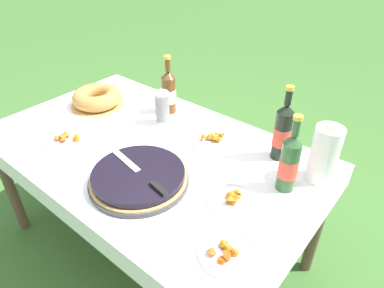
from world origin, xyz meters
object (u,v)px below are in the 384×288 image
at_px(serving_knife, 142,174).
at_px(cider_bottle_amber, 169,92).
at_px(berry_tart, 139,177).
at_px(snack_plate_left, 67,138).
at_px(bundt_cake, 97,98).
at_px(cup_stack, 162,108).
at_px(snack_plate_near, 227,251).
at_px(cider_bottle_green, 289,163).
at_px(snack_plate_right, 210,138).
at_px(paper_towel_roll, 324,154).
at_px(snack_plate_far, 232,200).
at_px(juice_bottle_red, 283,132).

height_order(serving_knife, cider_bottle_amber, cider_bottle_amber).
xyz_separation_m(berry_tart, serving_knife, (0.03, -0.01, 0.04)).
bearing_deg(snack_plate_left, serving_knife, -0.29).
bearing_deg(serving_knife, berry_tart, 0.00).
xyz_separation_m(bundt_cake, cup_stack, (0.42, 0.09, 0.04)).
xyz_separation_m(bundt_cake, snack_plate_near, (1.15, -0.38, -0.03)).
height_order(serving_knife, bundt_cake, bundt_cake).
distance_m(bundt_cake, cider_bottle_amber, 0.42).
relative_size(berry_tart, cider_bottle_amber, 1.28).
bearing_deg(snack_plate_left, bundt_cake, 118.74).
height_order(serving_knife, cider_bottle_green, cider_bottle_green).
distance_m(bundt_cake, snack_plate_left, 0.37).
relative_size(serving_knife, cup_stack, 2.12).
bearing_deg(cider_bottle_amber, snack_plate_left, -109.78).
xyz_separation_m(snack_plate_right, paper_towel_roll, (0.51, 0.06, 0.11)).
distance_m(berry_tart, paper_towel_roll, 0.74).
height_order(bundt_cake, cider_bottle_green, cider_bottle_green).
relative_size(berry_tart, snack_plate_far, 2.08).
height_order(berry_tart, bundt_cake, bundt_cake).
bearing_deg(snack_plate_far, cider_bottle_green, 60.46).
bearing_deg(cider_bottle_amber, berry_tart, -59.01).
xyz_separation_m(cider_bottle_green, paper_towel_roll, (0.08, 0.14, -0.00)).
height_order(cup_stack, cider_bottle_green, cider_bottle_green).
distance_m(berry_tart, cider_bottle_amber, 0.62).
xyz_separation_m(cider_bottle_amber, juice_bottle_red, (0.66, -0.00, 0.01)).
height_order(cup_stack, cider_bottle_amber, cider_bottle_amber).
distance_m(serving_knife, snack_plate_near, 0.45).
height_order(berry_tart, snack_plate_near, berry_tart).
bearing_deg(juice_bottle_red, paper_towel_roll, -9.06).
height_order(bundt_cake, snack_plate_right, bundt_cake).
height_order(berry_tart, juice_bottle_red, juice_bottle_red).
relative_size(berry_tart, snack_plate_right, 1.92).
bearing_deg(cup_stack, serving_knife, -55.46).
relative_size(cider_bottle_green, snack_plate_near, 1.67).
bearing_deg(bundt_cake, paper_towel_roll, 7.98).
bearing_deg(paper_towel_roll, serving_knife, -136.37).
height_order(snack_plate_left, snack_plate_far, snack_plate_far).
bearing_deg(snack_plate_near, berry_tart, 172.66).
height_order(cup_stack, juice_bottle_red, juice_bottle_red).
distance_m(serving_knife, paper_towel_roll, 0.72).
xyz_separation_m(berry_tart, cider_bottle_amber, (-0.31, 0.52, 0.09)).
distance_m(serving_knife, bundt_cake, 0.78).
relative_size(berry_tart, serving_knife, 1.08).
relative_size(bundt_cake, juice_bottle_red, 0.88).
bearing_deg(snack_plate_near, paper_towel_roll, 82.27).
bearing_deg(serving_knife, cider_bottle_amber, -46.89).
bearing_deg(snack_plate_left, snack_plate_near, -3.43).
distance_m(serving_knife, cup_stack, 0.51).
relative_size(cider_bottle_amber, snack_plate_left, 1.35).
xyz_separation_m(cider_bottle_amber, snack_plate_far, (0.67, -0.38, -0.11)).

